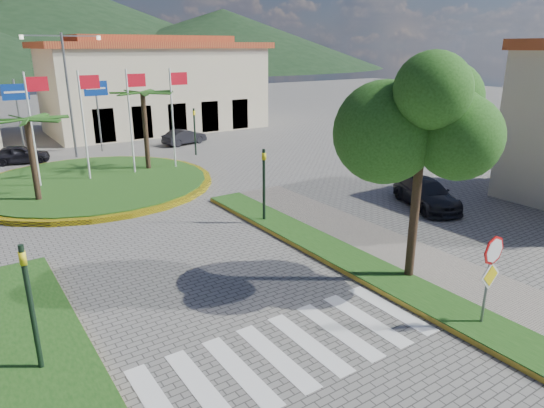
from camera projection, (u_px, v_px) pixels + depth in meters
sidewalk_right at (504, 312)px, 13.56m from camera, size 4.00×28.00×0.15m
verge_right at (478, 325)px, 12.92m from camera, size 1.60×28.00×0.18m
crosswalk at (289, 351)px, 11.96m from camera, size 8.00×3.00×0.01m
roundabout_island at (93, 183)px, 26.09m from camera, size 12.70×12.70×6.00m
stop_sign at (491, 267)px, 12.41m from camera, size 0.80×0.11×2.65m
deciduous_tree at (424, 118)px, 14.07m from camera, size 3.60×3.60×6.80m
traffic_light_left at (30, 298)px, 10.56m from camera, size 0.15×0.18×3.20m
traffic_light_right at (264, 179)px, 20.06m from camera, size 0.15×0.18×3.20m
traffic_light_far at (195, 127)px, 32.95m from camera, size 0.18×0.15×3.20m
direction_sign_west at (17, 106)px, 31.05m from camera, size 1.60×0.14×5.20m
direction_sign_east at (97, 101)px, 33.71m from camera, size 1.60×0.14×5.20m
street_lamp_centre at (68, 89)px, 31.58m from camera, size 4.80×0.16×8.00m
building_right at (155, 85)px, 42.85m from camera, size 19.08×9.54×8.05m
hill_far_mid at (11, 17)px, 138.17m from camera, size 180.00×180.00×30.00m
hill_far_east at (224, 40)px, 149.62m from camera, size 120.00×120.00×18.00m
car_dark_a at (20, 154)px, 30.97m from camera, size 3.75×2.27×1.19m
car_dark_b at (184, 137)px, 37.04m from camera, size 3.67×2.02×1.15m
car_side_right at (426, 193)px, 22.59m from camera, size 3.34×4.72×1.27m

